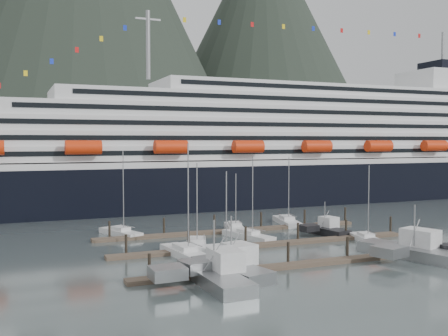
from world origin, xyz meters
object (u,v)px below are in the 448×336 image
(sailboat_b, at_px, (185,254))
(sailboat_c, at_px, (197,245))
(trawler_a, at_px, (213,275))
(cruise_ship, at_px, (296,155))
(sailboat_e, at_px, (121,233))
(sailboat_f, at_px, (235,229))
(trawler_e, at_px, (324,229))
(trawler_b, at_px, (230,268))
(sailboat_h, at_px, (366,239))
(sailboat_a, at_px, (224,254))
(sailboat_d, at_px, (248,236))
(sailboat_g, at_px, (287,222))
(trawler_c, at_px, (413,251))

(sailboat_b, relative_size, sailboat_c, 1.23)
(trawler_a, bearing_deg, cruise_ship, -37.77)
(sailboat_e, relative_size, trawler_a, 1.03)
(sailboat_f, distance_m, trawler_e, 15.43)
(sailboat_e, height_order, trawler_b, sailboat_e)
(sailboat_f, height_order, sailboat_h, sailboat_h)
(trawler_b, distance_m, trawler_e, 31.85)
(sailboat_a, bearing_deg, trawler_a, 153.00)
(sailboat_d, bearing_deg, sailboat_f, -23.63)
(sailboat_e, distance_m, sailboat_g, 31.54)
(trawler_b, bearing_deg, sailboat_f, -36.96)
(sailboat_f, bearing_deg, sailboat_e, 95.17)
(sailboat_b, relative_size, sailboat_e, 1.09)
(sailboat_c, height_order, sailboat_e, sailboat_e)
(sailboat_e, relative_size, sailboat_g, 1.10)
(cruise_ship, height_order, trawler_b, cruise_ship)
(trawler_c, bearing_deg, cruise_ship, -34.98)
(sailboat_g, bearing_deg, sailboat_d, 141.71)
(trawler_a, xyz_separation_m, trawler_e, (28.46, 21.47, -0.16))
(cruise_ship, relative_size, sailboat_g, 15.72)
(cruise_ship, xyz_separation_m, trawler_b, (-46.86, -65.85, -11.08))
(sailboat_d, bearing_deg, sailboat_c, 94.00)
(sailboat_e, bearing_deg, sailboat_d, -141.53)
(sailboat_c, relative_size, sailboat_h, 1.05)
(sailboat_d, bearing_deg, sailboat_g, -66.89)
(trawler_b, relative_size, trawler_e, 1.27)
(cruise_ship, bearing_deg, trawler_b, -125.44)
(sailboat_a, height_order, sailboat_e, sailboat_e)
(cruise_ship, relative_size, sailboat_h, 16.91)
(sailboat_g, bearing_deg, sailboat_b, 138.52)
(sailboat_g, xyz_separation_m, trawler_e, (0.69, -11.68, 0.39))
(sailboat_e, distance_m, trawler_a, 33.38)
(sailboat_a, height_order, sailboat_d, sailboat_d)
(sailboat_a, bearing_deg, trawler_c, -113.30)
(sailboat_b, distance_m, sailboat_g, 32.86)
(sailboat_b, height_order, sailboat_h, sailboat_b)
(cruise_ship, height_order, trawler_a, cruise_ship)
(cruise_ship, bearing_deg, sailboat_c, -132.51)
(sailboat_g, bearing_deg, trawler_b, 153.74)
(trawler_e, bearing_deg, sailboat_h, -174.85)
(sailboat_b, bearing_deg, sailboat_h, -98.32)
(trawler_c, bearing_deg, trawler_b, 70.21)
(sailboat_a, relative_size, sailboat_g, 0.92)
(sailboat_a, xyz_separation_m, sailboat_b, (-4.88, 2.05, 0.03))
(trawler_e, bearing_deg, sailboat_d, 74.42)
(sailboat_a, height_order, sailboat_g, sailboat_g)
(sailboat_b, bearing_deg, trawler_c, -121.23)
(sailboat_h, relative_size, trawler_b, 1.00)
(sailboat_e, xyz_separation_m, trawler_e, (32.23, -11.68, 0.39))
(sailboat_b, bearing_deg, sailboat_e, 6.94)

